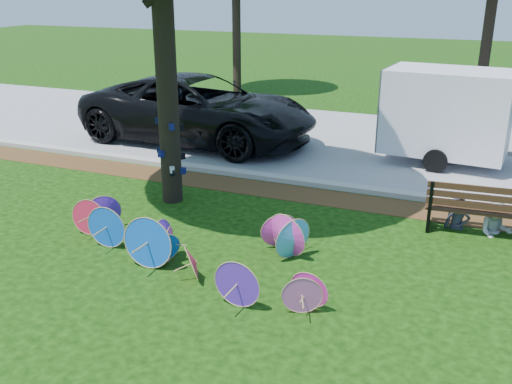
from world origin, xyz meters
TOP-DOWN VIEW (x-y plane):
  - ground at (0.00, 0.00)m, footprint 90.00×90.00m
  - mulch_strip at (0.00, 4.50)m, footprint 90.00×1.00m
  - curb at (0.00, 5.20)m, footprint 90.00×0.30m
  - street at (0.00, 9.35)m, footprint 90.00×8.00m
  - parasol_pile at (-0.03, 0.68)m, footprint 5.34×2.43m
  - black_van at (-3.68, 7.72)m, footprint 7.22×3.67m
  - cargo_trailer at (3.29, 8.28)m, footprint 3.23×2.21m
  - park_bench at (4.32, 3.81)m, footprint 2.03×0.90m
  - person_left at (3.97, 3.86)m, footprint 0.48×0.32m
  - person_right at (4.67, 3.86)m, footprint 0.71×0.60m

SIDE VIEW (x-z plane):
  - ground at x=0.00m, z-range 0.00..0.00m
  - mulch_strip at x=0.00m, z-range 0.00..0.01m
  - street at x=0.00m, z-range 0.00..0.01m
  - curb at x=0.00m, z-range 0.00..0.12m
  - parasol_pile at x=-0.03m, z-range -0.09..0.83m
  - park_bench at x=4.32m, z-range 0.00..1.03m
  - person_right at x=4.67m, z-range 0.00..1.29m
  - person_left at x=3.97m, z-range 0.00..1.32m
  - black_van at x=-3.68m, z-range 0.00..1.96m
  - cargo_trailer at x=3.29m, z-range 0.00..2.75m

